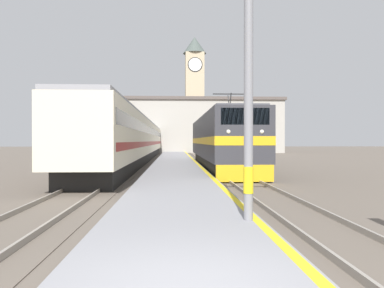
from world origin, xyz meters
TOP-DOWN VIEW (x-y plane):
  - ground_plane at (0.00, 30.00)m, footprint 200.00×200.00m
  - platform at (0.00, 25.00)m, footprint 3.66×140.00m
  - rail_track_near at (3.20, 25.00)m, footprint 2.83×140.00m
  - rail_track_far at (-3.80, 25.00)m, footprint 2.83×140.00m
  - locomotive_train at (3.20, 22.95)m, footprint 2.92×20.06m
  - passenger_train at (-3.80, 36.64)m, footprint 2.92×54.95m
  - catenary_mast at (1.58, 3.80)m, footprint 2.01×0.22m
  - clock_tower at (3.84, 66.86)m, footprint 4.38×4.38m
  - station_building at (3.58, 60.68)m, footprint 30.44×7.09m

SIDE VIEW (x-z plane):
  - ground_plane at x=0.00m, z-range 0.00..0.00m
  - rail_track_near at x=3.20m, z-range -0.05..0.11m
  - rail_track_far at x=-3.80m, z-range -0.05..0.11m
  - platform at x=0.00m, z-range 0.00..0.26m
  - locomotive_train at x=3.20m, z-range -0.44..4.45m
  - passenger_train at x=-3.80m, z-range 0.15..4.23m
  - catenary_mast at x=1.58m, z-range 0.29..8.41m
  - station_building at x=3.58m, z-range 0.03..9.45m
  - clock_tower at x=3.84m, z-range 0.72..22.58m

